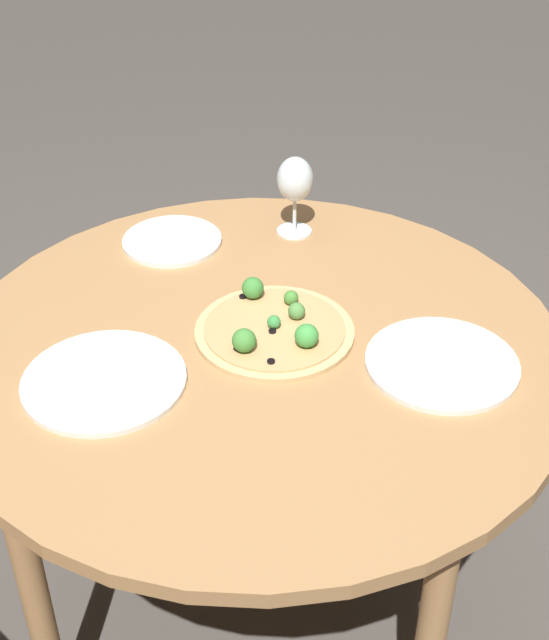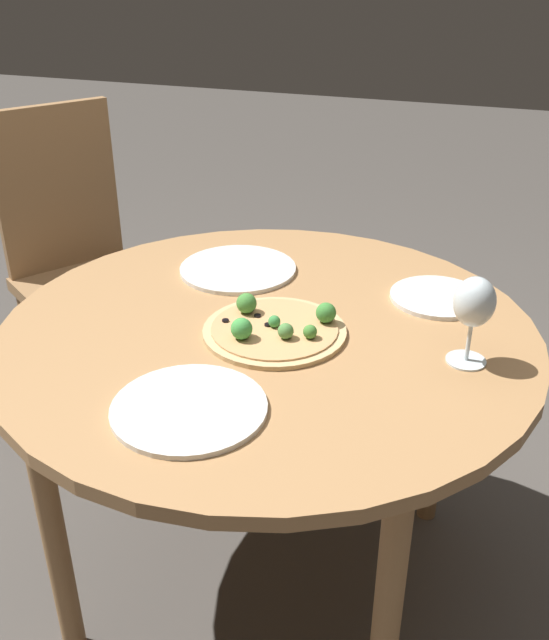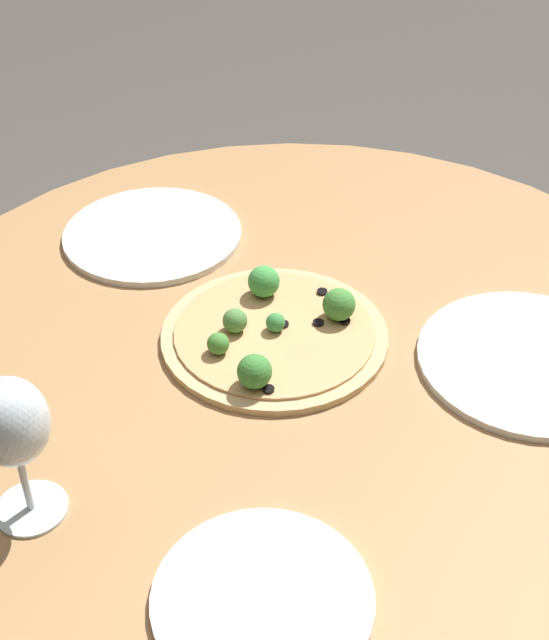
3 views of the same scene
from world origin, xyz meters
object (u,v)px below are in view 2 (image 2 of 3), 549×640
object	(u,v)px
wine_glass	(474,305)
plate_side	(189,408)
plate_near	(438,297)
plate_far	(238,269)
chair	(80,260)
pizza	(275,328)

from	to	relation	value
wine_glass	plate_side	bearing A→B (deg)	-53.24
wine_glass	plate_near	distance (m)	0.29
plate_near	plate_far	distance (m)	0.47
plate_side	plate_near	bearing A→B (deg)	149.22
chair	pizza	xyz separation A→B (m)	(0.55, 0.83, 0.20)
plate_far	plate_side	xyz separation A→B (m)	(0.56, 0.14, 0.00)
plate_side	wine_glass	bearing A→B (deg)	126.76
chair	wine_glass	world-z (taller)	chair
plate_near	wine_glass	bearing A→B (deg)	19.35
plate_near	plate_side	distance (m)	0.65
chair	plate_far	bearing A→B (deg)	-81.24
pizza	plate_near	world-z (taller)	pizza
chair	plate_far	distance (m)	0.74
plate_far	plate_near	bearing A→B (deg)	90.46
plate_far	plate_side	distance (m)	0.57
pizza	wine_glass	xyz separation A→B (m)	(-0.02, 0.37, 0.11)
pizza	plate_side	distance (m)	0.30
chair	plate_near	xyz separation A→B (m)	(0.29, 1.12, 0.19)
chair	plate_far	world-z (taller)	chair
pizza	wine_glass	distance (m)	0.39
pizza	plate_near	size ratio (longest dim) A/B	1.39
pizza	wine_glass	bearing A→B (deg)	92.40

